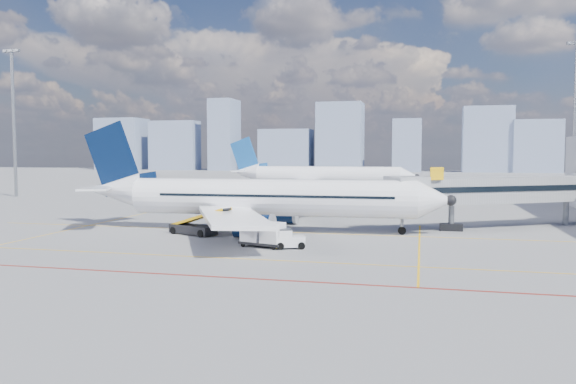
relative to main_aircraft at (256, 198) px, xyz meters
name	(u,v)px	position (x,y,z in m)	size (l,w,h in m)	color
ground	(247,245)	(1.72, -8.47, -3.22)	(420.00, 420.00, 0.00)	gray
apron_markings	(224,253)	(1.14, -12.38, -3.22)	(90.00, 35.12, 0.01)	#F1AD0C
jet_bridge	(516,191)	(25.23, 8.44, 0.52)	(23.55, 15.78, 6.30)	#94969C
floodlight_mast_nw	(14,119)	(-53.28, 31.53, 10.36)	(3.20, 0.61, 25.45)	slate
floodlight_mast_ne	(575,116)	(39.72, 46.53, 10.36)	(3.20, 0.61, 25.45)	slate
distant_skyline	(351,142)	(-13.09, 181.53, 8.77)	(254.12, 15.71, 30.92)	#7685A3
main_aircraft	(256,198)	(0.00, 0.00, 0.00)	(37.40, 32.58, 10.95)	white
second_aircraft	(319,176)	(-3.26, 53.01, 0.00)	(36.95, 32.18, 10.86)	white
baggage_tug	(289,239)	(5.53, -9.41, -2.46)	(2.61, 2.07, 1.60)	white
cargo_dolly	(263,233)	(3.34, -9.25, -2.10)	(4.06, 2.64, 2.06)	black
belt_loader	(194,227)	(-4.79, -4.11, -2.50)	(6.82, 3.98, 2.79)	black
ramp_worker	(274,237)	(4.48, -9.87, -2.29)	(0.68, 0.45, 1.88)	yellow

